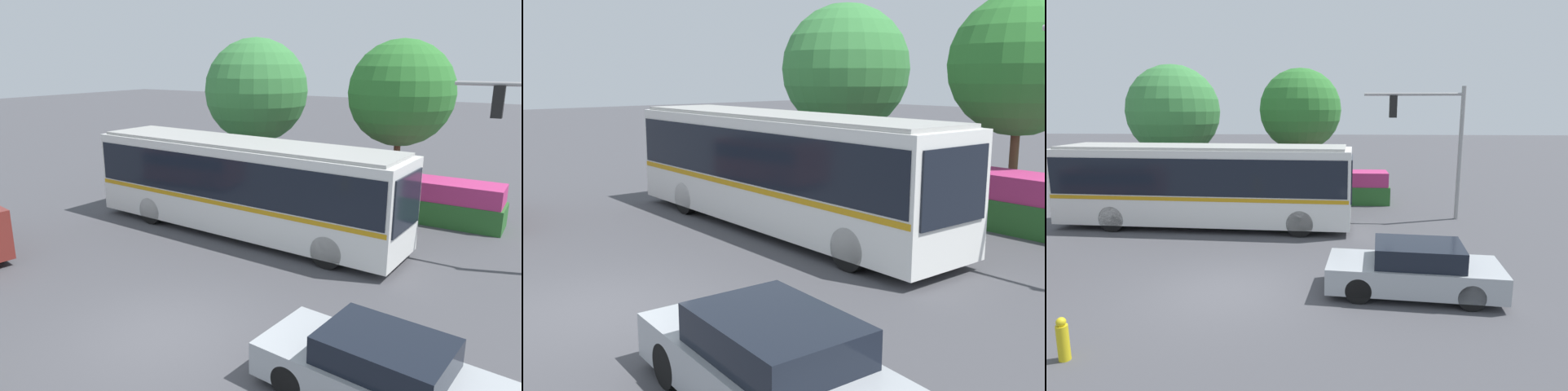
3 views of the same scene
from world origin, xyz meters
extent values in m
plane|color=#444449|center=(0.00, 0.00, 0.00)|extent=(140.00, 140.00, 0.00)
cube|color=silver|center=(-2.32, 6.48, 1.70)|extent=(11.66, 3.02, 2.90)
cube|color=black|center=(-2.32, 6.48, 2.17)|extent=(11.43, 3.05, 1.39)
cube|color=#C68C14|center=(-2.32, 6.48, 1.35)|extent=(11.54, 3.05, 0.14)
cube|color=black|center=(3.47, 6.21, 2.05)|extent=(0.16, 2.12, 1.63)
cube|color=#9D9D99|center=(-2.32, 6.48, 3.20)|extent=(11.19, 2.80, 0.10)
cylinder|color=black|center=(1.66, 7.39, 0.50)|extent=(1.01, 0.35, 1.00)
cylinder|color=black|center=(1.56, 5.21, 0.50)|extent=(1.01, 0.35, 1.00)
cylinder|color=black|center=(-5.61, 7.73, 0.50)|extent=(1.01, 0.35, 1.00)
cylinder|color=black|center=(-5.72, 5.54, 0.50)|extent=(1.01, 0.35, 1.00)
cube|color=#9EA3A8|center=(4.82, 0.18, 0.51)|extent=(4.49, 2.20, 0.66)
cube|color=black|center=(4.93, 0.17, 1.09)|extent=(2.31, 1.78, 0.51)
cylinder|color=black|center=(3.40, -0.47, 0.32)|extent=(0.67, 0.28, 0.65)
cylinder|color=black|center=(3.56, 1.09, 0.32)|extent=(0.67, 0.28, 0.65)
cylinder|color=black|center=(6.04, -0.72, 0.32)|extent=(0.67, 0.28, 0.65)
cylinder|color=black|center=(6.19, 0.84, 0.32)|extent=(0.67, 0.28, 0.65)
cylinder|color=gray|center=(8.06, 8.30, 2.78)|extent=(0.18, 0.18, 5.57)
cylinder|color=gray|center=(6.04, 8.30, 5.24)|extent=(4.04, 0.12, 0.12)
cube|color=black|center=(5.22, 8.30, 4.74)|extent=(0.30, 0.22, 0.90)
cylinder|color=red|center=(5.22, 8.42, 5.04)|extent=(0.18, 0.02, 0.18)
cylinder|color=yellow|center=(5.22, 8.42, 4.74)|extent=(0.18, 0.02, 0.18)
cylinder|color=green|center=(5.22, 8.42, 4.44)|extent=(0.18, 0.02, 0.18)
cube|color=#286028|center=(1.04, 11.43, 0.45)|extent=(8.98, 1.56, 0.90)
cube|color=#B22D6B|center=(1.04, 11.43, 1.24)|extent=(8.80, 1.48, 0.69)
cylinder|color=brown|center=(-5.55, 12.50, 1.40)|extent=(0.25, 0.25, 2.80)
sphere|color=#387F3D|center=(-5.55, 12.50, 4.51)|extent=(4.76, 4.76, 4.76)
cylinder|color=brown|center=(1.02, 13.10, 1.52)|extent=(0.27, 0.27, 3.05)
sphere|color=#2D752D|center=(1.02, 13.10, 4.59)|extent=(4.28, 4.28, 4.28)
cylinder|color=gold|center=(-2.28, -3.33, 0.35)|extent=(0.22, 0.22, 0.70)
sphere|color=gold|center=(-2.28, -3.33, 0.77)|extent=(0.18, 0.18, 0.18)
camera|label=1|loc=(7.10, -7.30, 5.89)|focal=34.34mm
camera|label=2|loc=(10.32, -4.38, 4.26)|focal=41.78mm
camera|label=3|loc=(2.75, -10.83, 4.70)|focal=30.99mm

